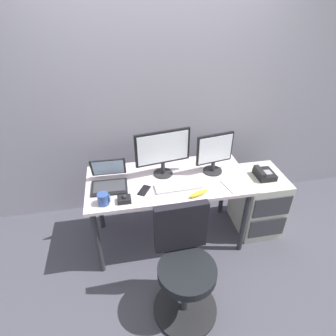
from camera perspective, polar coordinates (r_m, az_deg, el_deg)
name	(u,v)px	position (r m, az deg, el deg)	size (l,w,h in m)	color
ground_plane	(168,237)	(3.09, 0.00, -13.68)	(8.00, 8.00, 0.00)	#464550
back_wall	(155,86)	(2.93, -2.63, 16.16)	(6.00, 0.10, 2.80)	#9A97A5
desk	(168,187)	(2.65, 0.00, -3.75)	(1.48, 0.70, 0.75)	silver
file_cabinet	(258,201)	(3.16, 17.61, -6.40)	(0.42, 0.53, 0.65)	beige
desk_phone	(264,174)	(2.93, 18.77, -1.15)	(0.17, 0.20, 0.09)	black
office_chair	(185,269)	(2.28, 3.37, -19.64)	(0.52, 0.52, 0.96)	black
monitor_main	(163,150)	(2.53, -1.05, 3.62)	(0.51, 0.18, 0.44)	#262628
monitor_side	(214,152)	(2.62, 9.34, 3.22)	(0.35, 0.18, 0.39)	#262628
keyboard	(178,186)	(2.49, 2.07, -3.67)	(0.42, 0.15, 0.03)	silver
laptop	(109,180)	(2.55, -11.79, -2.33)	(0.32, 0.32, 0.22)	black
trackball_mouse	(124,199)	(2.36, -8.79, -6.22)	(0.11, 0.09, 0.07)	black
coffee_mug	(104,199)	(2.35, -12.83, -6.09)	(0.10, 0.09, 0.10)	#304C8F
paper_notepad	(233,185)	(2.57, 13.04, -3.36)	(0.15, 0.21, 0.01)	white
cell_phone	(144,190)	(2.46, -4.83, -4.51)	(0.07, 0.14, 0.01)	black
banana	(199,194)	(2.40, 6.17, -5.13)	(0.19, 0.04, 0.04)	yellow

